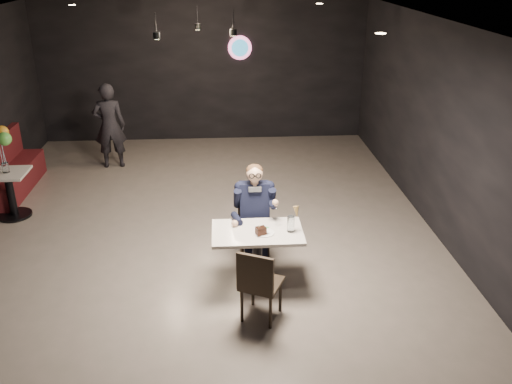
{
  "coord_description": "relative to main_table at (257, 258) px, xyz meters",
  "views": [
    {
      "loc": [
        0.37,
        -7.24,
        3.83
      ],
      "look_at": [
        0.79,
        -0.85,
        1.0
      ],
      "focal_mm": 38.0,
      "sensor_mm": 36.0,
      "label": 1
    }
  ],
  "objects": [
    {
      "name": "side_table",
      "position": [
        -3.72,
        2.17,
        -0.0
      ],
      "size": [
        0.6,
        0.6,
        0.75
      ],
      "primitive_type": "cube",
      "color": "white",
      "rests_on": "floor"
    },
    {
      "name": "booth_bench",
      "position": [
        -4.02,
        3.17,
        0.11
      ],
      "size": [
        0.49,
        1.94,
        0.97
      ],
      "primitive_type": "cube",
      "color": "#430E13",
      "rests_on": "floor"
    },
    {
      "name": "wall_sign",
      "position": [
        0.03,
        5.92,
        1.62
      ],
      "size": [
        0.5,
        0.06,
        0.5
      ],
      "primitive_type": null,
      "color": "pink",
      "rests_on": "floor"
    },
    {
      "name": "balloon_vase",
      "position": [
        -3.72,
        2.17,
        0.45
      ],
      "size": [
        0.1,
        0.1,
        0.15
      ],
      "primitive_type": "cylinder",
      "color": "silver",
      "rests_on": "side_table"
    },
    {
      "name": "pendant_lights",
      "position": [
        -0.77,
        3.45,
        2.51
      ],
      "size": [
        1.4,
        1.2,
        0.36
      ],
      "primitive_type": "cube",
      "color": "black",
      "rests_on": "floor"
    },
    {
      "name": "seated_man",
      "position": [
        -0.0,
        0.55,
        0.34
      ],
      "size": [
        0.6,
        0.8,
        1.44
      ],
      "primitive_type": "cube",
      "color": "black",
      "rests_on": "floor"
    },
    {
      "name": "wafer_cone",
      "position": [
        0.47,
        -0.02,
        0.63
      ],
      "size": [
        0.09,
        0.09,
        0.14
      ],
      "primitive_type": "cone",
      "rotation": [
        0.0,
        0.0,
        0.26
      ],
      "color": "tan",
      "rests_on": "sundae_glass"
    },
    {
      "name": "dessert_plate",
      "position": [
        0.08,
        -0.07,
        0.38
      ],
      "size": [
        0.23,
        0.23,
        0.01
      ],
      "primitive_type": "cylinder",
      "color": "white",
      "rests_on": "main_table"
    },
    {
      "name": "balloon_bunch",
      "position": [
        -3.72,
        2.17,
        0.83
      ],
      "size": [
        0.37,
        0.37,
        0.61
      ],
      "primitive_type": "cube",
      "color": "yellow",
      "rests_on": "balloon_vase"
    },
    {
      "name": "main_table",
      "position": [
        0.0,
        0.0,
        0.0
      ],
      "size": [
        1.1,
        0.7,
        0.75
      ],
      "primitive_type": "cube",
      "color": "white",
      "rests_on": "floor"
    },
    {
      "name": "sundae_glass",
      "position": [
        0.4,
        -0.04,
        0.48
      ],
      "size": [
        0.09,
        0.09,
        0.2
      ],
      "primitive_type": "cylinder",
      "color": "silver",
      "rests_on": "main_table"
    },
    {
      "name": "chair_near",
      "position": [
        -0.0,
        -0.67,
        0.09
      ],
      "size": [
        0.57,
        0.59,
        0.92
      ],
      "primitive_type": "cube",
      "rotation": [
        0.0,
        0.0,
        -0.44
      ],
      "color": "black",
      "rests_on": "floor"
    },
    {
      "name": "chair_far",
      "position": [
        -0.0,
        0.55,
        0.09
      ],
      "size": [
        0.42,
        0.46,
        0.92
      ],
      "primitive_type": "cube",
      "color": "black",
      "rests_on": "floor"
    },
    {
      "name": "cake_slice",
      "position": [
        0.03,
        -0.1,
        0.43
      ],
      "size": [
        0.14,
        0.13,
        0.08
      ],
      "primitive_type": "cube",
      "rotation": [
        0.0,
        0.0,
        0.35
      ],
      "color": "black",
      "rests_on": "dessert_plate"
    },
    {
      "name": "passerby",
      "position": [
        -2.53,
        4.31,
        0.44
      ],
      "size": [
        0.64,
        0.46,
        1.64
      ],
      "primitive_type": "imported",
      "rotation": [
        0.0,
        0.0,
        3.27
      ],
      "color": "black",
      "rests_on": "floor"
    },
    {
      "name": "floor",
      "position": [
        -0.77,
        1.45,
        -0.38
      ],
      "size": [
        9.0,
        9.0,
        0.0
      ],
      "primitive_type": "plane",
      "color": "gray",
      "rests_on": "ground"
    },
    {
      "name": "mint_leaf",
      "position": [
        0.1,
        -0.09,
        0.47
      ],
      "size": [
        0.06,
        0.04,
        0.01
      ],
      "primitive_type": "ellipsoid",
      "color": "#2C873F",
      "rests_on": "cake_slice"
    }
  ]
}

